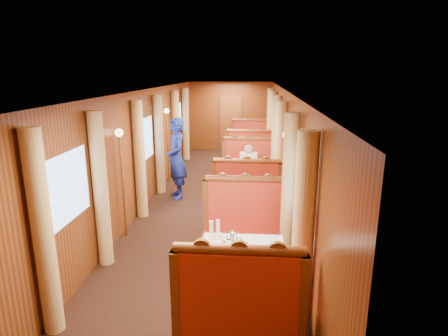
# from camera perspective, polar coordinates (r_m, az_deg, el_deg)

# --- Properties ---
(floor) EXTENTS (3.00, 12.00, 0.01)m
(floor) POSITION_cam_1_polar(r_m,az_deg,el_deg) (8.38, -1.59, -5.56)
(floor) COLOR black
(floor) RESTS_ON ground
(ceiling) EXTENTS (3.00, 12.00, 0.01)m
(ceiling) POSITION_cam_1_polar(r_m,az_deg,el_deg) (7.88, -1.72, 11.77)
(ceiling) COLOR silver
(ceiling) RESTS_ON wall_left
(wall_far) EXTENTS (3.00, 0.01, 2.50)m
(wall_far) POSITION_cam_1_polar(r_m,az_deg,el_deg) (13.95, 1.03, 7.87)
(wall_far) COLOR brown
(wall_far) RESTS_ON floor
(wall_left) EXTENTS (0.01, 12.00, 2.50)m
(wall_left) POSITION_cam_1_polar(r_m,az_deg,el_deg) (8.33, -11.98, 2.94)
(wall_left) COLOR brown
(wall_left) RESTS_ON floor
(wall_right) EXTENTS (0.01, 12.00, 2.50)m
(wall_right) POSITION_cam_1_polar(r_m,az_deg,el_deg) (8.02, 9.07, 2.62)
(wall_right) COLOR brown
(wall_right) RESTS_ON floor
(doorway_far) EXTENTS (0.80, 0.04, 2.00)m
(doorway_far) POSITION_cam_1_polar(r_m,az_deg,el_deg) (13.95, 1.02, 6.83)
(doorway_far) COLOR brown
(doorway_far) RESTS_ON floor
(table_near) EXTENTS (1.05, 0.72, 0.75)m
(table_near) POSITION_cam_1_polar(r_m,az_deg,el_deg) (5.00, 2.79, -15.61)
(table_near) COLOR white
(table_near) RESTS_ON floor
(banquette_near_fwd) EXTENTS (1.30, 0.55, 1.34)m
(banquette_near_fwd) POSITION_cam_1_polar(r_m,az_deg,el_deg) (4.13, 2.29, -22.12)
(banquette_near_fwd) COLOR #AD1318
(banquette_near_fwd) RESTS_ON floor
(banquette_near_aft) EXTENTS (1.30, 0.55, 1.34)m
(banquette_near_aft) POSITION_cam_1_polar(r_m,az_deg,el_deg) (5.88, 3.13, -10.22)
(banquette_near_aft) COLOR #AD1318
(banquette_near_aft) RESTS_ON floor
(table_mid) EXTENTS (1.05, 0.72, 0.75)m
(table_mid) POSITION_cam_1_polar(r_m,az_deg,el_deg) (8.22, 3.60, -3.24)
(table_mid) COLOR white
(table_mid) RESTS_ON floor
(banquette_mid_fwd) EXTENTS (1.30, 0.55, 1.34)m
(banquette_mid_fwd) POSITION_cam_1_polar(r_m,az_deg,el_deg) (7.24, 3.45, -5.33)
(banquette_mid_fwd) COLOR #AD1318
(banquette_mid_fwd) RESTS_ON floor
(banquette_mid_aft) EXTENTS (1.30, 0.55, 1.34)m
(banquette_mid_aft) POSITION_cam_1_polar(r_m,az_deg,el_deg) (9.17, 3.73, -1.01)
(banquette_mid_aft) COLOR #AD1318
(banquette_mid_aft) RESTS_ON floor
(table_far) EXTENTS (1.05, 0.72, 0.75)m
(table_far) POSITION_cam_1_polar(r_m,az_deg,el_deg) (11.60, 3.94, 2.06)
(table_far) COLOR white
(table_far) RESTS_ON floor
(banquette_far_fwd) EXTENTS (1.30, 0.55, 1.34)m
(banquette_far_fwd) POSITION_cam_1_polar(r_m,az_deg,el_deg) (10.60, 3.87, 1.13)
(banquette_far_fwd) COLOR #AD1318
(banquette_far_fwd) RESTS_ON floor
(banquette_far_aft) EXTENTS (1.30, 0.55, 1.34)m
(banquette_far_aft) POSITION_cam_1_polar(r_m,az_deg,el_deg) (12.58, 4.01, 3.28)
(banquette_far_aft) COLOR #AD1318
(banquette_far_aft) RESTS_ON floor
(tea_tray) EXTENTS (0.36, 0.29, 0.01)m
(tea_tray) POSITION_cam_1_polar(r_m,az_deg,el_deg) (4.79, 1.48, -11.85)
(tea_tray) COLOR silver
(tea_tray) RESTS_ON table_near
(teapot_left) EXTENTS (0.17, 0.15, 0.12)m
(teapot_left) POSITION_cam_1_polar(r_m,az_deg,el_deg) (4.75, 0.83, -11.39)
(teapot_left) COLOR silver
(teapot_left) RESTS_ON tea_tray
(teapot_right) EXTENTS (0.18, 0.16, 0.12)m
(teapot_right) POSITION_cam_1_polar(r_m,az_deg,el_deg) (4.70, 2.30, -11.71)
(teapot_right) COLOR silver
(teapot_right) RESTS_ON tea_tray
(teapot_back) EXTENTS (0.16, 0.13, 0.13)m
(teapot_back) POSITION_cam_1_polar(r_m,az_deg,el_deg) (4.86, 1.40, -10.68)
(teapot_back) COLOR silver
(teapot_back) RESTS_ON tea_tray
(fruit_plate) EXTENTS (0.21, 0.21, 0.05)m
(fruit_plate) POSITION_cam_1_polar(r_m,az_deg,el_deg) (4.72, 6.14, -12.19)
(fruit_plate) COLOR white
(fruit_plate) RESTS_ON table_near
(cup_inboard) EXTENTS (0.08, 0.08, 0.26)m
(cup_inboard) POSITION_cam_1_polar(r_m,az_deg,el_deg) (4.93, -1.95, -9.79)
(cup_inboard) COLOR white
(cup_inboard) RESTS_ON table_near
(cup_outboard) EXTENTS (0.08, 0.08, 0.26)m
(cup_outboard) POSITION_cam_1_polar(r_m,az_deg,el_deg) (4.96, -0.92, -9.61)
(cup_outboard) COLOR white
(cup_outboard) RESTS_ON table_near
(rose_vase_mid) EXTENTS (0.06, 0.06, 0.36)m
(rose_vase_mid) POSITION_cam_1_polar(r_m,az_deg,el_deg) (8.08, 3.90, 0.52)
(rose_vase_mid) COLOR silver
(rose_vase_mid) RESTS_ON table_mid
(rose_vase_far) EXTENTS (0.06, 0.06, 0.36)m
(rose_vase_far) POSITION_cam_1_polar(r_m,az_deg,el_deg) (11.46, 3.96, 4.73)
(rose_vase_far) COLOR silver
(rose_vase_far) RESTS_ON table_far
(window_left_near) EXTENTS (0.01, 1.20, 0.90)m
(window_left_near) POSITION_cam_1_polar(r_m,az_deg,el_deg) (5.13, -22.92, -2.92)
(window_left_near) COLOR #80ADE4
(window_left_near) RESTS_ON wall_left
(curtain_left_near_a) EXTENTS (0.22, 0.22, 2.35)m
(curtain_left_near_a) POSITION_cam_1_polar(r_m,az_deg,el_deg) (4.53, -25.87, -9.22)
(curtain_left_near_a) COLOR #E0B873
(curtain_left_near_a) RESTS_ON floor
(curtain_left_near_b) EXTENTS (0.22, 0.22, 2.35)m
(curtain_left_near_b) POSITION_cam_1_polar(r_m,az_deg,el_deg) (5.83, -18.28, -3.27)
(curtain_left_near_b) COLOR #E0B873
(curtain_left_near_b) RESTS_ON floor
(window_right_near) EXTENTS (0.01, 1.20, 0.90)m
(window_right_near) POSITION_cam_1_polar(r_m,az_deg,el_deg) (4.60, 12.17, -4.00)
(window_right_near) COLOR #80ADE4
(window_right_near) RESTS_ON wall_right
(curtain_right_near_a) EXTENTS (0.22, 0.22, 2.35)m
(curtain_right_near_a) POSITION_cam_1_polar(r_m,az_deg,el_deg) (3.97, 11.86, -11.35)
(curtain_right_near_a) COLOR #E0B873
(curtain_right_near_a) RESTS_ON floor
(curtain_right_near_b) EXTENTS (0.22, 0.22, 2.35)m
(curtain_right_near_b) POSITION_cam_1_polar(r_m,az_deg,el_deg) (5.41, 9.88, -4.12)
(curtain_right_near_b) COLOR #E0B873
(curtain_right_near_b) RESTS_ON floor
(window_left_mid) EXTENTS (0.01, 1.20, 0.90)m
(window_left_mid) POSITION_cam_1_polar(r_m,az_deg,el_deg) (8.29, -11.95, 4.29)
(window_left_mid) COLOR #80ADE4
(window_left_mid) RESTS_ON wall_left
(curtain_left_mid_a) EXTENTS (0.22, 0.22, 2.35)m
(curtain_left_mid_a) POSITION_cam_1_polar(r_m,az_deg,el_deg) (7.59, -12.72, 1.18)
(curtain_left_mid_a) COLOR #E0B873
(curtain_left_mid_a) RESTS_ON floor
(curtain_left_mid_b) EXTENTS (0.22, 0.22, 2.35)m
(curtain_left_mid_b) POSITION_cam_1_polar(r_m,az_deg,el_deg) (9.05, -9.84, 3.48)
(curtain_left_mid_b) COLOR #E0B873
(curtain_left_mid_b) RESTS_ON floor
(window_right_mid) EXTENTS (0.01, 1.20, 0.90)m
(window_right_mid) POSITION_cam_1_polar(r_m,az_deg,el_deg) (7.98, 9.02, 4.03)
(window_right_mid) COLOR #80ADE4
(window_right_mid) RESTS_ON wall_right
(curtain_right_mid_a) EXTENTS (0.22, 0.22, 2.35)m
(curtain_right_mid_a) POSITION_cam_1_polar(r_m,az_deg,el_deg) (7.27, 8.56, 0.79)
(curtain_right_mid_a) COLOR #E0B873
(curtain_right_mid_a) RESTS_ON floor
(curtain_right_mid_b) EXTENTS (0.22, 0.22, 2.35)m
(curtain_right_mid_b) POSITION_cam_1_polar(r_m,az_deg,el_deg) (8.79, 7.90, 3.22)
(curtain_right_mid_b) COLOR #E0B873
(curtain_right_mid_b) RESTS_ON floor
(window_left_far) EXTENTS (0.01, 1.20, 0.90)m
(window_left_far) POSITION_cam_1_polar(r_m,az_deg,el_deg) (11.65, -7.12, 7.41)
(window_left_far) COLOR #80ADE4
(window_left_far) RESTS_ON wall_left
(curtain_left_far_a) EXTENTS (0.22, 0.22, 2.35)m
(curtain_left_far_a) POSITION_cam_1_polar(r_m,az_deg,el_deg) (10.91, -7.35, 5.46)
(curtain_left_far_a) COLOR #E0B873
(curtain_left_far_a) RESTS_ON floor
(curtain_left_far_b) EXTENTS (0.22, 0.22, 2.35)m
(curtain_left_far_b) POSITION_cam_1_polar(r_m,az_deg,el_deg) (12.43, -5.88, 6.61)
(curtain_left_far_b) COLOR #E0B873
(curtain_left_far_b) RESTS_ON floor
(window_right_far) EXTENTS (0.01, 1.20, 0.90)m
(window_right_far) POSITION_cam_1_polar(r_m,az_deg,el_deg) (11.43, 7.75, 7.25)
(window_right_far) COLOR #80ADE4
(window_right_far) RESTS_ON wall_right
(curtain_right_far_a) EXTENTS (0.22, 0.22, 2.35)m
(curtain_right_far_a) POSITION_cam_1_polar(r_m,az_deg,el_deg) (10.69, 7.35, 5.27)
(curtain_right_far_a) COLOR #E0B873
(curtain_right_far_a) RESTS_ON floor
(curtain_right_far_b) EXTENTS (0.22, 0.22, 2.35)m
(curtain_right_far_b) POSITION_cam_1_polar(r_m,az_deg,el_deg) (12.23, 7.03, 6.45)
(curtain_right_far_b) COLOR #E0B873
(curtain_right_far_b) RESTS_ON floor
(sconce_left_fore) EXTENTS (0.14, 0.14, 1.95)m
(sconce_left_fore) POSITION_cam_1_polar(r_m,az_deg,el_deg) (6.65, -15.42, 0.99)
(sconce_left_fore) COLOR #BF8C3F
(sconce_left_fore) RESTS_ON floor
(sconce_right_fore) EXTENTS (0.14, 0.14, 1.95)m
(sconce_right_fore) POSITION_cam_1_polar(r_m,az_deg,el_deg) (6.28, 9.38, 0.53)
(sconce_right_fore) COLOR #BF8C3F
(sconce_right_fore) RESTS_ON floor
(sconce_left_aft) EXTENTS (0.14, 0.14, 1.95)m
(sconce_left_aft) POSITION_cam_1_polar(r_m,az_deg,el_deg) (9.95, -8.64, 5.75)
(sconce_left_aft) COLOR #BF8C3F
(sconce_left_aft) RESTS_ON floor
(sconce_right_aft) EXTENTS (0.14, 0.14, 1.95)m
(sconce_right_aft) POSITION_cam_1_polar(r_m,az_deg,el_deg) (9.70, 7.76, 5.56)
(sconce_right_aft) COLOR #BF8C3F
(sconce_right_aft) RESTS_ON floor
(steward) EXTENTS (0.69, 0.81, 1.87)m
(steward) POSITION_cam_1_polar(r_m,az_deg,el_deg) (8.65, -7.25, 1.44)
(steward) COLOR navy
(steward) RESTS_ON floor
(passenger) EXTENTS (0.40, 0.44, 0.76)m
(passenger) POSITION_cam_1_polar(r_m,az_deg,el_deg) (8.83, 3.73, 0.51)
(passenger) COLOR beige
(passenger) RESTS_ON banquette_mid_aft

